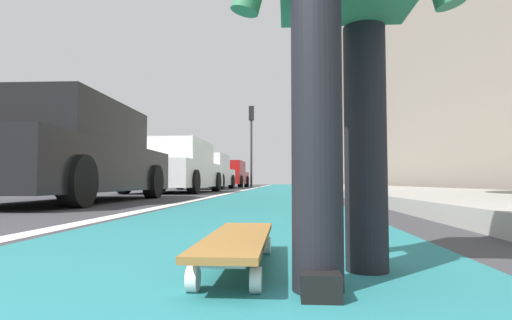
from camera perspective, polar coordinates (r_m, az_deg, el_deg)
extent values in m
plane|color=#38383D|center=(10.44, 2.32, -4.70)|extent=(80.00, 80.00, 0.00)
cube|color=#237075|center=(24.44, 3.25, -3.76)|extent=(56.00, 2.01, 0.00)
cube|color=silver|center=(20.49, -0.12, -3.90)|extent=(52.00, 0.16, 0.01)
cube|color=#9E9B93|center=(18.63, 12.35, -3.70)|extent=(52.00, 3.20, 0.14)
cube|color=gray|center=(23.90, 17.46, 12.01)|extent=(40.00, 1.20, 12.92)
cylinder|color=white|center=(1.74, -4.20, -11.67)|extent=(0.07, 0.03, 0.07)
cylinder|color=white|center=(1.72, 1.52, -11.76)|extent=(0.07, 0.03, 0.07)
cylinder|color=white|center=(1.16, -8.75, -16.00)|extent=(0.07, 0.03, 0.07)
cylinder|color=white|center=(1.14, -0.01, -16.32)|extent=(0.07, 0.03, 0.07)
cube|color=silver|center=(1.72, -1.35, -10.16)|extent=(0.06, 0.12, 0.02)
cube|color=silver|center=(1.14, -4.42, -13.87)|extent=(0.06, 0.12, 0.02)
cube|color=olive|center=(1.43, -2.56, -10.74)|extent=(0.84, 0.21, 0.02)
cylinder|color=black|center=(1.14, 8.44, 2.72)|extent=(0.14, 0.14, 0.82)
cylinder|color=black|center=(1.42, 14.93, 1.65)|extent=(0.14, 0.14, 0.82)
cube|color=black|center=(1.17, 8.59, -15.93)|extent=(0.26, 0.10, 0.07)
cube|color=black|center=(6.75, -24.32, -0.95)|extent=(4.59, 1.80, 0.70)
cube|color=black|center=(6.67, -24.80, 4.69)|extent=(2.53, 1.63, 0.60)
cube|color=#4C606B|center=(7.79, -20.47, 3.52)|extent=(0.06, 1.53, 0.51)
cylinder|color=black|center=(8.38, -24.90, -2.73)|extent=(0.61, 0.23, 0.61)
cylinder|color=black|center=(7.75, -14.07, -2.92)|extent=(0.61, 0.23, 0.61)
cylinder|color=black|center=(5.11, -23.48, -2.73)|extent=(0.61, 0.23, 0.61)
cube|color=silver|center=(11.94, -11.11, -1.98)|extent=(4.61, 2.06, 0.70)
cube|color=silver|center=(11.82, -11.29, 1.18)|extent=(2.56, 1.83, 0.60)
cube|color=#4C606B|center=(13.02, -9.66, 0.78)|extent=(0.10, 1.67, 0.51)
cylinder|color=black|center=(13.55, -13.00, -2.97)|extent=(0.61, 0.24, 0.60)
cylinder|color=black|center=(13.08, -5.53, -3.04)|extent=(0.61, 0.24, 0.60)
cylinder|color=black|center=(10.93, -17.82, -2.90)|extent=(0.61, 0.24, 0.60)
cylinder|color=black|center=(10.33, -8.66, -3.01)|extent=(0.61, 0.24, 0.60)
cube|color=silver|center=(17.64, -6.73, -2.33)|extent=(4.07, 1.90, 0.70)
cube|color=silver|center=(17.51, -6.83, -0.19)|extent=(2.27, 1.68, 0.60)
cube|color=#4C606B|center=(18.58, -6.06, -0.36)|extent=(0.10, 1.52, 0.51)
cylinder|color=black|center=(19.04, -8.30, -3.00)|extent=(0.63, 0.25, 0.62)
cylinder|color=black|center=(18.69, -3.42, -3.03)|extent=(0.63, 0.25, 0.62)
cylinder|color=black|center=(16.65, -10.46, -2.98)|extent=(0.63, 0.25, 0.62)
cylinder|color=black|center=(16.25, -4.91, -3.02)|extent=(0.63, 0.25, 0.62)
cube|color=maroon|center=(23.46, -3.68, -2.48)|extent=(4.18, 1.86, 0.70)
cube|color=maroon|center=(23.33, -3.74, -0.88)|extent=(2.32, 1.66, 0.60)
cube|color=#4C606B|center=(24.44, -3.28, -0.98)|extent=(0.10, 1.50, 0.51)
cylinder|color=black|center=(24.86, -5.02, -2.99)|extent=(0.66, 0.25, 0.66)
cylinder|color=black|center=(24.60, -1.31, -3.00)|extent=(0.66, 0.25, 0.66)
cylinder|color=black|center=(22.37, -6.29, -2.98)|extent=(0.66, 0.25, 0.66)
cylinder|color=black|center=(22.07, -2.17, -2.99)|extent=(0.66, 0.25, 0.66)
cylinder|color=#2D2D2D|center=(23.18, -0.65, 0.89)|extent=(0.12, 0.12, 3.80)
cube|color=black|center=(23.45, -0.65, 6.50)|extent=(0.24, 0.28, 0.80)
sphere|color=red|center=(23.63, -0.62, 7.07)|extent=(0.16, 0.16, 0.16)
sphere|color=#392907|center=(23.58, -0.62, 6.45)|extent=(0.16, 0.16, 0.16)
sphere|color=black|center=(23.54, -0.62, 5.82)|extent=(0.16, 0.16, 0.16)
cylinder|color=#384260|center=(12.25, 14.39, -2.41)|extent=(0.14, 0.14, 0.84)
cylinder|color=#384260|center=(11.96, 13.76, -2.40)|extent=(0.14, 0.14, 0.84)
cube|color=black|center=(12.25, 14.42, -4.20)|extent=(0.27, 0.10, 0.07)
cube|color=#B22D2D|center=(12.14, 13.98, 1.02)|extent=(0.24, 0.41, 0.61)
cylinder|color=#B22D2D|center=(12.19, 15.11, 1.02)|extent=(0.09, 0.24, 0.62)
cylinder|color=#B22D2D|center=(12.10, 12.84, 1.02)|extent=(0.09, 0.24, 0.62)
sphere|color=#936B4C|center=(12.18, 13.95, 2.98)|extent=(0.22, 0.22, 0.22)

